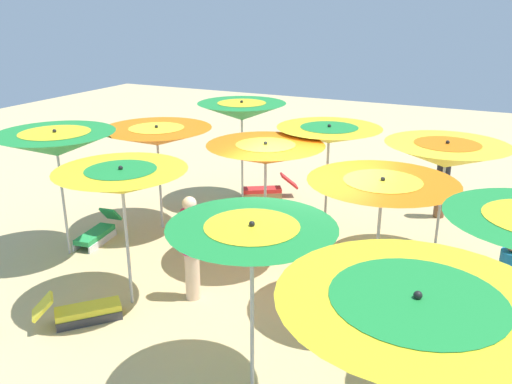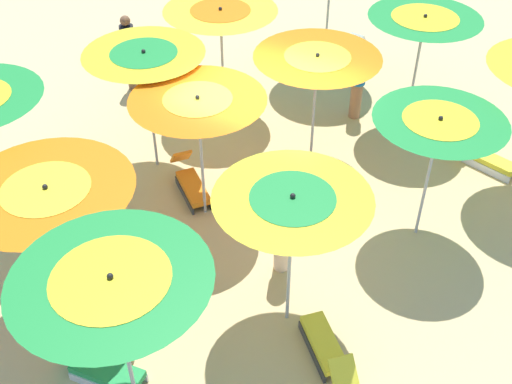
{
  "view_description": "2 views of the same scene",
  "coord_description": "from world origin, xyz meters",
  "px_view_note": "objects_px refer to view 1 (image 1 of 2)",
  "views": [
    {
      "loc": [
        -2.9,
        7.53,
        4.6
      ],
      "look_at": [
        1.1,
        -0.67,
        1.38
      ],
      "focal_mm": 37.49,
      "sensor_mm": 36.0,
      "label": 1
    },
    {
      "loc": [
        7.51,
        4.18,
        7.2
      ],
      "look_at": [
        1.59,
        0.64,
        1.48
      ],
      "focal_mm": 44.12,
      "sensor_mm": 36.0,
      "label": 2
    }
  ],
  "objects_px": {
    "beach_umbrella_7": "(157,136)",
    "beachgoer_0": "(443,179)",
    "beachgoer_1": "(191,246)",
    "beach_umbrella_11": "(56,144)",
    "beachgoer_2": "(506,290)",
    "beach_umbrella_6": "(265,154)",
    "beach_umbrella_2": "(329,135)",
    "lounger_5": "(97,232)",
    "lounger_2": "(267,189)",
    "beach_umbrella_9": "(252,241)",
    "lounger_0": "(290,243)",
    "beach_umbrella_1": "(446,155)",
    "beach_umbrella_10": "(122,181)",
    "lounger_3": "(82,310)",
    "beach_umbrella_3": "(242,111)",
    "beach_umbrella_5": "(382,192)",
    "beach_umbrella_8": "(415,321)"
  },
  "relations": [
    {
      "from": "beach_umbrella_7",
      "to": "beachgoer_0",
      "type": "xyz_separation_m",
      "value": [
        -5.31,
        -3.27,
        -1.13
      ]
    },
    {
      "from": "beachgoer_1",
      "to": "beach_umbrella_11",
      "type": "bearing_deg",
      "value": 135.81
    },
    {
      "from": "beach_umbrella_11",
      "to": "beachgoer_2",
      "type": "distance_m",
      "value": 7.78
    },
    {
      "from": "beach_umbrella_6",
      "to": "beach_umbrella_7",
      "type": "xyz_separation_m",
      "value": [
        2.68,
        -0.46,
        -0.06
      ]
    },
    {
      "from": "beach_umbrella_2",
      "to": "lounger_5",
      "type": "xyz_separation_m",
      "value": [
        4.09,
        2.27,
        -1.98
      ]
    },
    {
      "from": "beach_umbrella_2",
      "to": "beach_umbrella_11",
      "type": "distance_m",
      "value": 5.13
    },
    {
      "from": "beach_umbrella_11",
      "to": "beach_umbrella_7",
      "type": "bearing_deg",
      "value": -115.06
    },
    {
      "from": "lounger_2",
      "to": "beachgoer_2",
      "type": "xyz_separation_m",
      "value": [
        -5.57,
        4.18,
        0.68
      ]
    },
    {
      "from": "beach_umbrella_2",
      "to": "beach_umbrella_9",
      "type": "xyz_separation_m",
      "value": [
        -0.72,
        4.85,
        -0.14
      ]
    },
    {
      "from": "lounger_0",
      "to": "beachgoer_0",
      "type": "height_order",
      "value": "beachgoer_0"
    },
    {
      "from": "lounger_2",
      "to": "beach_umbrella_1",
      "type": "bearing_deg",
      "value": 126.51
    },
    {
      "from": "beach_umbrella_10",
      "to": "lounger_0",
      "type": "bearing_deg",
      "value": -119.74
    },
    {
      "from": "beach_umbrella_1",
      "to": "lounger_3",
      "type": "distance_m",
      "value": 6.69
    },
    {
      "from": "beachgoer_1",
      "to": "beach_umbrella_3",
      "type": "bearing_deg",
      "value": 69.93
    },
    {
      "from": "beach_umbrella_2",
      "to": "lounger_3",
      "type": "relative_size",
      "value": 2.02
    },
    {
      "from": "beach_umbrella_5",
      "to": "beach_umbrella_9",
      "type": "xyz_separation_m",
      "value": [
        0.91,
        2.43,
        0.04
      ]
    },
    {
      "from": "lounger_5",
      "to": "beach_umbrella_7",
      "type": "bearing_deg",
      "value": 138.5
    },
    {
      "from": "lounger_2",
      "to": "lounger_5",
      "type": "xyz_separation_m",
      "value": [
        1.98,
        3.94,
        -0.01
      ]
    },
    {
      "from": "beach_umbrella_1",
      "to": "beach_umbrella_3",
      "type": "distance_m",
      "value": 4.9
    },
    {
      "from": "beach_umbrella_1",
      "to": "beach_umbrella_11",
      "type": "xyz_separation_m",
      "value": [
        6.42,
        2.89,
        0.15
      ]
    },
    {
      "from": "beach_umbrella_9",
      "to": "beach_umbrella_3",
      "type": "bearing_deg",
      "value": -61.61
    },
    {
      "from": "beach_umbrella_8",
      "to": "beach_umbrella_11",
      "type": "bearing_deg",
      "value": -24.07
    },
    {
      "from": "beach_umbrella_3",
      "to": "beach_umbrella_5",
      "type": "bearing_deg",
      "value": 139.33
    },
    {
      "from": "beach_umbrella_5",
      "to": "beach_umbrella_11",
      "type": "distance_m",
      "value": 5.86
    },
    {
      "from": "beach_umbrella_3",
      "to": "beach_umbrella_9",
      "type": "distance_m",
      "value": 6.83
    },
    {
      "from": "lounger_3",
      "to": "beachgoer_1",
      "type": "relative_size",
      "value": 0.66
    },
    {
      "from": "beach_umbrella_7",
      "to": "beach_umbrella_9",
      "type": "distance_m",
      "value": 5.53
    },
    {
      "from": "beach_umbrella_7",
      "to": "lounger_0",
      "type": "distance_m",
      "value": 3.5
    },
    {
      "from": "beach_umbrella_2",
      "to": "lounger_5",
      "type": "bearing_deg",
      "value": 29.04
    },
    {
      "from": "beach_umbrella_8",
      "to": "lounger_3",
      "type": "xyz_separation_m",
      "value": [
        5.02,
        -1.4,
        -2.06
      ]
    },
    {
      "from": "beach_umbrella_10",
      "to": "beach_umbrella_1",
      "type": "bearing_deg",
      "value": -137.64
    },
    {
      "from": "beach_umbrella_7",
      "to": "lounger_2",
      "type": "bearing_deg",
      "value": -113.93
    },
    {
      "from": "beach_umbrella_5",
      "to": "beachgoer_1",
      "type": "height_order",
      "value": "beach_umbrella_5"
    },
    {
      "from": "lounger_0",
      "to": "beachgoer_2",
      "type": "distance_m",
      "value": 4.13
    },
    {
      "from": "beach_umbrella_6",
      "to": "lounger_5",
      "type": "distance_m",
      "value": 3.99
    },
    {
      "from": "beach_umbrella_6",
      "to": "beachgoer_1",
      "type": "relative_size",
      "value": 1.3
    },
    {
      "from": "beach_umbrella_3",
      "to": "beach_umbrella_7",
      "type": "distance_m",
      "value": 2.39
    },
    {
      "from": "lounger_0",
      "to": "beach_umbrella_10",
      "type": "bearing_deg",
      "value": 6.68
    },
    {
      "from": "beach_umbrella_1",
      "to": "beach_umbrella_6",
      "type": "bearing_deg",
      "value": 27.31
    },
    {
      "from": "beach_umbrella_2",
      "to": "beachgoer_2",
      "type": "distance_m",
      "value": 4.46
    },
    {
      "from": "beach_umbrella_7",
      "to": "beachgoer_2",
      "type": "relative_size",
      "value": 1.34
    },
    {
      "from": "beach_umbrella_9",
      "to": "beach_umbrella_8",
      "type": "bearing_deg",
      "value": 149.34
    },
    {
      "from": "beach_umbrella_1",
      "to": "lounger_2",
      "type": "xyz_separation_m",
      "value": [
        4.33,
        -1.73,
        -1.84
      ]
    },
    {
      "from": "beach_umbrella_1",
      "to": "beach_umbrella_11",
      "type": "distance_m",
      "value": 7.04
    },
    {
      "from": "lounger_2",
      "to": "beachgoer_0",
      "type": "xyz_separation_m",
      "value": [
        -4.09,
        -0.52,
        0.7
      ]
    },
    {
      "from": "beach_umbrella_5",
      "to": "beachgoer_2",
      "type": "xyz_separation_m",
      "value": [
        -1.83,
        0.09,
        -1.11
      ]
    },
    {
      "from": "beach_umbrella_2",
      "to": "beach_umbrella_7",
      "type": "height_order",
      "value": "beach_umbrella_2"
    },
    {
      "from": "beach_umbrella_9",
      "to": "lounger_0",
      "type": "xyz_separation_m",
      "value": [
        1.06,
        -3.81,
        -1.83
      ]
    },
    {
      "from": "beach_umbrella_8",
      "to": "lounger_2",
      "type": "relative_size",
      "value": 1.85
    },
    {
      "from": "beach_umbrella_2",
      "to": "lounger_3",
      "type": "xyz_separation_m",
      "value": [
        2.28,
        4.64,
        -1.98
      ]
    }
  ]
}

